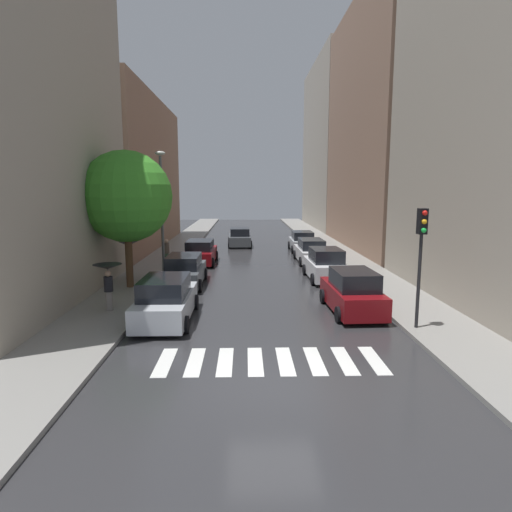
{
  "coord_description": "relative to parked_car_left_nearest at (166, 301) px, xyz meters",
  "views": [
    {
      "loc": [
        -0.74,
        -10.95,
        5.17
      ],
      "look_at": [
        -0.01,
        17.99,
        0.62
      ],
      "focal_mm": 30.67,
      "sensor_mm": 36.0,
      "label": 1
    }
  ],
  "objects": [
    {
      "name": "sidewalk_left",
      "position": [
        -2.67,
        18.36,
        -0.74
      ],
      "size": [
        3.0,
        72.0,
        0.15
      ],
      "primitive_type": "cube",
      "color": "gray",
      "rests_on": "ground"
    },
    {
      "name": "parked_car_left_third",
      "position": [
        0.02,
        13.01,
        -0.05
      ],
      "size": [
        2.2,
        4.57,
        1.63
      ],
      "rotation": [
        0.0,
        0.0,
        1.55
      ],
      "color": "maroon",
      "rests_on": "ground"
    },
    {
      "name": "parked_car_left_nearest",
      "position": [
        0.0,
        0.0,
        0.0
      ],
      "size": [
        2.13,
        4.72,
        1.76
      ],
      "rotation": [
        0.0,
        0.0,
        1.57
      ],
      "color": "#B2B7BF",
      "rests_on": "ground"
    },
    {
      "name": "crosswalk_stripes",
      "position": [
        3.83,
        -4.13,
        -0.81
      ],
      "size": [
        6.75,
        2.2,
        0.01
      ],
      "color": "silver",
      "rests_on": "ground"
    },
    {
      "name": "parked_car_right_second",
      "position": [
        7.61,
        7.5,
        0.02
      ],
      "size": [
        2.15,
        4.25,
        1.8
      ],
      "rotation": [
        0.0,
        0.0,
        1.6
      ],
      "color": "silver",
      "rests_on": "ground"
    },
    {
      "name": "parked_car_left_second",
      "position": [
        -0.13,
        6.25,
        -0.04
      ],
      "size": [
        2.1,
        4.59,
        1.66
      ],
      "rotation": [
        0.0,
        0.0,
        1.57
      ],
      "color": "#474C51",
      "rests_on": "ground"
    },
    {
      "name": "parked_car_right_nearest",
      "position": [
        7.55,
        1.01,
        0.02
      ],
      "size": [
        2.14,
        4.42,
        1.81
      ],
      "rotation": [
        0.0,
        0.0,
        1.6
      ],
      "color": "maroon",
      "rests_on": "ground"
    },
    {
      "name": "building_right_far",
      "position": [
        14.83,
        40.27,
        9.49
      ],
      "size": [
        6.0,
        19.77,
        20.62
      ],
      "primitive_type": "cube",
      "color": "#9E9384",
      "rests_on": "ground"
    },
    {
      "name": "parked_car_right_third",
      "position": [
        7.64,
        13.25,
        -0.04
      ],
      "size": [
        2.03,
        4.64,
        1.66
      ],
      "rotation": [
        0.0,
        0.0,
        1.58
      ],
      "color": "silver",
      "rests_on": "ground"
    },
    {
      "name": "ground_plane",
      "position": [
        3.83,
        18.36,
        -0.84
      ],
      "size": [
        28.0,
        72.0,
        0.04
      ],
      "primitive_type": "cube",
      "color": "#2C2C2E"
    },
    {
      "name": "building_right_mid",
      "position": [
        14.83,
        20.5,
        9.21
      ],
      "size": [
        6.0,
        19.33,
        20.06
      ],
      "primitive_type": "cube",
      "color": "#8C6B56",
      "rests_on": "ground"
    },
    {
      "name": "pedestrian_foreground",
      "position": [
        -3.41,
        7.64,
        0.82
      ],
      "size": [
        1.02,
        1.02,
        2.04
      ],
      "rotation": [
        0.0,
        0.0,
        5.31
      ],
      "color": "#38513D",
      "rests_on": "sidewalk_left"
    },
    {
      "name": "pedestrian_by_kerb",
      "position": [
        -2.52,
        1.07,
        0.8
      ],
      "size": [
        1.16,
        1.16,
        1.92
      ],
      "rotation": [
        0.0,
        0.0,
        6.16
      ],
      "color": "gray",
      "rests_on": "sidewalk_left"
    },
    {
      "name": "traffic_light_right_corner",
      "position": [
        9.28,
        -1.52,
        2.47
      ],
      "size": [
        0.3,
        0.42,
        4.3
      ],
      "color": "black",
      "rests_on": "sidewalk_right"
    },
    {
      "name": "building_left_near",
      "position": [
        -7.17,
        3.08,
        7.45
      ],
      "size": [
        6.0,
        14.61,
        16.55
      ],
      "primitive_type": "cube",
      "color": "#9E9384",
      "rests_on": "ground"
    },
    {
      "name": "sidewalk_right",
      "position": [
        10.33,
        18.36,
        -0.74
      ],
      "size": [
        3.0,
        72.0,
        0.15
      ],
      "primitive_type": "cube",
      "color": "gray",
      "rests_on": "ground"
    },
    {
      "name": "street_tree_left",
      "position": [
        -2.79,
        5.37,
        3.89
      ],
      "size": [
        4.54,
        4.54,
        6.84
      ],
      "color": "#513823",
      "rests_on": "sidewalk_left"
    },
    {
      "name": "pedestrian_near_tree",
      "position": [
        -1.96,
        11.29,
        0.25
      ],
      "size": [
        0.36,
        0.36,
        1.76
      ],
      "rotation": [
        0.0,
        0.0,
        3.29
      ],
      "color": "#38513D",
      "rests_on": "sidewalk_left"
    },
    {
      "name": "building_left_mid",
      "position": [
        -7.17,
        21.91,
        5.49
      ],
      "size": [
        6.0,
        20.89,
        12.62
      ],
      "primitive_type": "cube",
      "color": "#8C6B56",
      "rests_on": "ground"
    },
    {
      "name": "parked_car_right_fourth",
      "position": [
        7.75,
        18.73,
        -0.05
      ],
      "size": [
        2.02,
        4.07,
        1.64
      ],
      "rotation": [
        0.0,
        0.0,
        1.57
      ],
      "color": "#B2B7BF",
      "rests_on": "ground"
    },
    {
      "name": "lamp_post_left",
      "position": [
        -1.72,
        8.89,
        3.39
      ],
      "size": [
        0.6,
        0.28,
        7.06
      ],
      "color": "#595B60",
      "rests_on": "sidewalk_left"
    },
    {
      "name": "car_midroad",
      "position": [
        2.61,
        22.03,
        -0.06
      ],
      "size": [
        2.18,
        4.48,
        1.63
      ],
      "rotation": [
        0.0,
        0.0,
        1.6
      ],
      "color": "#474C51",
      "rests_on": "ground"
    }
  ]
}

